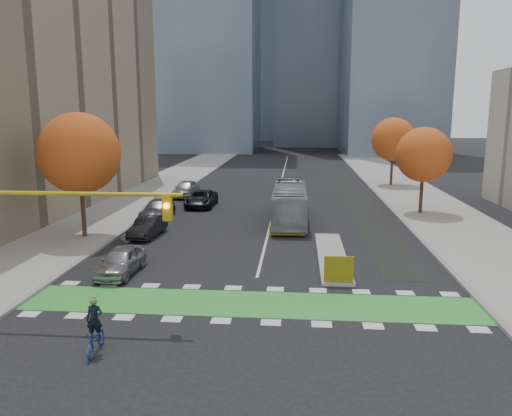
% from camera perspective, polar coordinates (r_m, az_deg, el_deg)
% --- Properties ---
extents(ground, '(300.00, 300.00, 0.00)m').
position_cam_1_polar(ground, '(20.74, -1.05, -12.42)').
color(ground, black).
rests_on(ground, ground).
extents(sidewalk_west, '(7.00, 120.00, 0.15)m').
position_cam_1_polar(sidewalk_west, '(42.68, -16.54, -0.55)').
color(sidewalk_west, gray).
rests_on(sidewalk_west, ground).
extents(sidewalk_east, '(7.00, 120.00, 0.15)m').
position_cam_1_polar(sidewalk_east, '(41.42, 20.88, -1.16)').
color(sidewalk_east, gray).
rests_on(sidewalk_east, ground).
extents(curb_west, '(0.30, 120.00, 0.16)m').
position_cam_1_polar(curb_west, '(41.54, -12.03, -0.64)').
color(curb_west, gray).
rests_on(curb_west, ground).
extents(curb_east, '(0.30, 120.00, 0.16)m').
position_cam_1_polar(curb_east, '(40.59, 16.13, -1.10)').
color(curb_east, gray).
rests_on(curb_east, ground).
extents(bike_crossing, '(20.00, 3.00, 0.01)m').
position_cam_1_polar(bike_crossing, '(22.11, -0.65, -10.87)').
color(bike_crossing, green).
rests_on(bike_crossing, ground).
extents(centre_line, '(0.15, 70.00, 0.01)m').
position_cam_1_polar(centre_line, '(59.54, 2.87, 2.96)').
color(centre_line, silver).
rests_on(centre_line, ground).
extents(bike_lane_paint, '(2.50, 50.00, 0.01)m').
position_cam_1_polar(bike_lane_paint, '(49.93, 11.11, 1.23)').
color(bike_lane_paint, black).
rests_on(bike_lane_paint, ground).
extents(median_island, '(1.60, 10.00, 0.16)m').
position_cam_1_polar(median_island, '(29.17, 8.65, -5.41)').
color(median_island, gray).
rests_on(median_island, ground).
extents(hazard_board, '(1.40, 0.12, 1.30)m').
position_cam_1_polar(hazard_board, '(24.38, 9.43, -6.94)').
color(hazard_board, yellow).
rests_on(hazard_board, median_island).
extents(tower_far, '(26.00, 26.00, 80.00)m').
position_cam_1_polar(tower_far, '(162.20, 2.81, 22.18)').
color(tower_far, '#47566B').
rests_on(tower_far, ground).
extents(tree_west, '(5.20, 5.20, 8.22)m').
position_cam_1_polar(tree_west, '(34.05, -19.53, 5.91)').
color(tree_west, '#332114').
rests_on(tree_west, ground).
extents(tree_east_near, '(4.40, 4.40, 7.08)m').
position_cam_1_polar(tree_east_near, '(42.29, 18.62, 5.79)').
color(tree_east_near, '#332114').
rests_on(tree_east_near, ground).
extents(tree_east_far, '(4.80, 4.80, 7.65)m').
position_cam_1_polar(tree_east_far, '(57.99, 15.41, 7.57)').
color(tree_east_far, '#332114').
rests_on(tree_east_far, ground).
extents(traffic_signal_west, '(8.53, 0.56, 5.20)m').
position_cam_1_polar(traffic_signal_west, '(21.33, -22.95, -1.26)').
color(traffic_signal_west, '#BF9914').
rests_on(traffic_signal_west, ground).
extents(cyclist, '(0.74, 1.76, 1.98)m').
position_cam_1_polar(cyclist, '(18.63, -17.87, -13.55)').
color(cyclist, navy).
rests_on(cyclist, ground).
extents(bus, '(2.55, 10.47, 2.91)m').
position_cam_1_polar(bus, '(37.95, 3.86, 0.62)').
color(bus, '#979D9E').
rests_on(bus, ground).
extents(parked_car_a, '(1.76, 4.15, 1.40)m').
position_cam_1_polar(parked_car_a, '(26.65, -15.21, -5.86)').
color(parked_car_a, '#929397').
rests_on(parked_car_a, ground).
extents(parked_car_b, '(1.73, 4.18, 1.34)m').
position_cam_1_polar(parked_car_b, '(34.17, -12.28, -2.10)').
color(parked_car_b, black).
rests_on(parked_car_b, ground).
extents(parked_car_c, '(2.00, 4.91, 1.42)m').
position_cam_1_polar(parked_car_c, '(40.06, -11.17, -0.10)').
color(parked_car_c, '#4A4B4F').
rests_on(parked_car_c, ground).
extents(parked_car_d, '(2.37, 5.08, 1.41)m').
position_cam_1_polar(parked_car_d, '(44.27, -6.29, 1.07)').
color(parked_car_d, black).
rests_on(parked_car_d, ground).
extents(parked_car_e, '(2.17, 4.86, 1.62)m').
position_cam_1_polar(parked_car_e, '(49.59, -8.03, 2.21)').
color(parked_car_e, '#9A9A9F').
rests_on(parked_car_e, ground).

